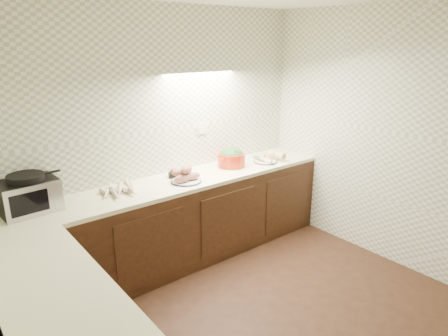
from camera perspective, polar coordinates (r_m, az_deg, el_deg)
room at (r=2.69m, az=9.49°, el=4.34°), size 3.60×3.60×2.60m
counter at (r=3.27m, az=-9.43°, el=-15.74°), size 3.60×3.60×0.90m
toaster_oven at (r=3.63m, az=-26.18°, el=-3.38°), size 0.46×0.37×0.32m
parsnip_pile at (r=3.77m, az=-14.41°, el=-3.20°), size 0.40×0.37×0.08m
sweet_potato_plate at (r=3.99m, az=-5.54°, el=-1.07°), size 0.31×0.31×0.18m
onion_bowl at (r=4.14m, az=-7.08°, el=-0.81°), size 0.14×0.14×0.10m
dutch_oven at (r=4.45m, az=1.06°, el=1.53°), size 0.38×0.36×0.21m
veg_plate at (r=4.69m, az=6.39°, el=1.54°), size 0.33×0.28×0.13m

